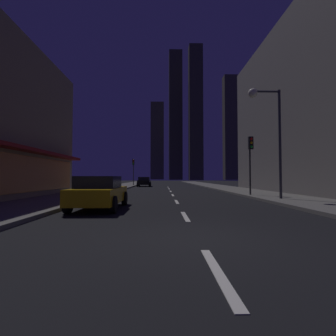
{
  "coord_description": "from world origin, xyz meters",
  "views": [
    {
      "loc": [
        -0.82,
        -5.64,
        1.4
      ],
      "look_at": [
        0.0,
        29.86,
        2.74
      ],
      "focal_mm": 26.36,
      "sensor_mm": 36.0,
      "label": 1
    }
  ],
  "objects_px": {
    "traffic_light_far_left": "(133,166)",
    "traffic_light_near_right": "(251,152)",
    "car_parked_near": "(100,192)",
    "car_parked_far": "(144,182)",
    "fire_hydrant_far_left": "(113,186)",
    "street_lamp_right": "(266,116)"
  },
  "relations": [
    {
      "from": "traffic_light_far_left",
      "to": "traffic_light_near_right",
      "type": "bearing_deg",
      "value": -63.87
    },
    {
      "from": "car_parked_near",
      "to": "traffic_light_far_left",
      "type": "height_order",
      "value": "traffic_light_far_left"
    },
    {
      "from": "car_parked_far",
      "to": "fire_hydrant_far_left",
      "type": "relative_size",
      "value": 6.48
    },
    {
      "from": "fire_hydrant_far_left",
      "to": "traffic_light_near_right",
      "type": "bearing_deg",
      "value": -35.61
    },
    {
      "from": "fire_hydrant_far_left",
      "to": "traffic_light_near_right",
      "type": "relative_size",
      "value": 0.16
    },
    {
      "from": "car_parked_near",
      "to": "car_parked_far",
      "type": "bearing_deg",
      "value": 90.0
    },
    {
      "from": "traffic_light_near_right",
      "to": "traffic_light_far_left",
      "type": "distance_m",
      "value": 24.97
    },
    {
      "from": "car_parked_far",
      "to": "traffic_light_far_left",
      "type": "xyz_separation_m",
      "value": [
        -1.9,
        2.06,
        2.45
      ]
    },
    {
      "from": "fire_hydrant_far_left",
      "to": "street_lamp_right",
      "type": "distance_m",
      "value": 16.51
    },
    {
      "from": "car_parked_near",
      "to": "car_parked_far",
      "type": "xyz_separation_m",
      "value": [
        0.0,
        26.77,
        0.0
      ]
    },
    {
      "from": "traffic_light_near_right",
      "to": "street_lamp_right",
      "type": "xyz_separation_m",
      "value": [
        -0.12,
        -2.98,
        1.87
      ]
    },
    {
      "from": "car_parked_far",
      "to": "street_lamp_right",
      "type": "xyz_separation_m",
      "value": [
        8.98,
        -23.34,
        4.33
      ]
    },
    {
      "from": "fire_hydrant_far_left",
      "to": "traffic_light_far_left",
      "type": "distance_m",
      "value": 14.52
    },
    {
      "from": "traffic_light_far_left",
      "to": "fire_hydrant_far_left",
      "type": "bearing_deg",
      "value": -91.61
    },
    {
      "from": "traffic_light_far_left",
      "to": "street_lamp_right",
      "type": "xyz_separation_m",
      "value": [
        10.88,
        -25.4,
        1.87
      ]
    },
    {
      "from": "street_lamp_right",
      "to": "car_parked_far",
      "type": "bearing_deg",
      "value": 111.04
    },
    {
      "from": "car_parked_near",
      "to": "fire_hydrant_far_left",
      "type": "relative_size",
      "value": 6.48
    },
    {
      "from": "car_parked_far",
      "to": "traffic_light_near_right",
      "type": "distance_m",
      "value": 22.44
    },
    {
      "from": "street_lamp_right",
      "to": "traffic_light_far_left",
      "type": "bearing_deg",
      "value": 113.19
    },
    {
      "from": "fire_hydrant_far_left",
      "to": "car_parked_far",
      "type": "bearing_deg",
      "value": 79.32
    },
    {
      "from": "traffic_light_near_right",
      "to": "car_parked_near",
      "type": "bearing_deg",
      "value": -144.84
    },
    {
      "from": "car_parked_far",
      "to": "fire_hydrant_far_left",
      "type": "xyz_separation_m",
      "value": [
        -2.3,
        -12.2,
        -0.29
      ]
    }
  ]
}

